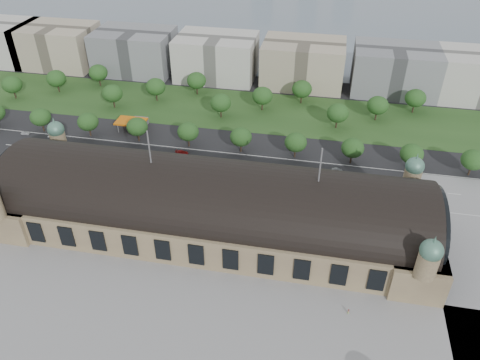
% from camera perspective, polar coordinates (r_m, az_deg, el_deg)
% --- Properties ---
extents(ground, '(900.00, 900.00, 0.00)m').
position_cam_1_polar(ground, '(167.36, -3.38, -5.92)').
color(ground, black).
rests_on(ground, ground).
extents(station, '(150.00, 48.40, 44.30)m').
position_cam_1_polar(station, '(160.78, -3.50, -3.17)').
color(station, '#94825B').
rests_on(station, ground).
extents(plaza_south, '(190.00, 48.00, 0.12)m').
position_cam_1_polar(plaza_south, '(136.70, -3.74, -18.48)').
color(plaza_south, gray).
rests_on(plaza_south, ground).
extents(road_slab, '(260.00, 26.00, 0.10)m').
position_cam_1_polar(road_slab, '(201.07, -6.32, 1.85)').
color(road_slab, black).
rests_on(road_slab, ground).
extents(grass_belt, '(300.00, 45.00, 0.10)m').
position_cam_1_polar(grass_belt, '(245.92, -1.56, 8.69)').
color(grass_belt, '#24461C').
rests_on(grass_belt, ground).
extents(petrol_station, '(14.00, 13.00, 5.05)m').
position_cam_1_polar(petrol_station, '(232.44, -12.55, 6.96)').
color(petrol_station, '#C9620B').
rests_on(petrol_station, ground).
extents(lake, '(700.00, 320.00, 0.08)m').
position_cam_1_polar(lake, '(434.93, 6.70, 20.42)').
color(lake, slate).
rests_on(lake, ground).
extents(office_1, '(45.00, 32.00, 24.00)m').
position_cam_1_polar(office_1, '(318.08, -21.34, 15.02)').
color(office_1, tan).
rests_on(office_1, ground).
extents(office_2, '(45.00, 32.00, 24.00)m').
position_cam_1_polar(office_2, '(295.46, -12.70, 15.08)').
color(office_2, gray).
rests_on(office_2, ground).
extents(office_3, '(45.00, 32.00, 24.00)m').
position_cam_1_polar(office_3, '(280.03, -2.89, 14.75)').
color(office_3, '#B9B7AF').
rests_on(office_3, ground).
extents(office_4, '(45.00, 32.00, 24.00)m').
position_cam_1_polar(office_4, '(273.01, 7.68, 13.93)').
color(office_4, tan).
rests_on(office_4, ground).
extents(office_5, '(45.00, 32.00, 24.00)m').
position_cam_1_polar(office_5, '(275.05, 18.35, 12.64)').
color(office_5, gray).
rests_on(office_5, ground).
extents(tree_row_1, '(9.60, 9.60, 11.52)m').
position_cam_1_polar(tree_row_1, '(240.44, -23.15, 7.05)').
color(tree_row_1, '#2D2116').
rests_on(tree_row_1, ground).
extents(tree_row_2, '(9.60, 9.60, 11.52)m').
position_cam_1_polar(tree_row_2, '(228.38, -18.05, 6.75)').
color(tree_row_2, '#2D2116').
rests_on(tree_row_2, ground).
extents(tree_row_3, '(9.60, 9.60, 11.52)m').
position_cam_1_polar(tree_row_3, '(218.30, -12.43, 6.36)').
color(tree_row_3, '#2D2116').
rests_on(tree_row_3, ground).
extents(tree_row_4, '(9.60, 9.60, 11.52)m').
position_cam_1_polar(tree_row_4, '(210.48, -6.35, 5.87)').
color(tree_row_4, '#2D2116').
rests_on(tree_row_4, ground).
extents(tree_row_5, '(9.60, 9.60, 11.52)m').
position_cam_1_polar(tree_row_5, '(205.19, 0.11, 5.27)').
color(tree_row_5, '#2D2116').
rests_on(tree_row_5, ground).
extents(tree_row_6, '(9.60, 9.60, 11.52)m').
position_cam_1_polar(tree_row_6, '(202.63, 6.81, 4.58)').
color(tree_row_6, '#2D2116').
rests_on(tree_row_6, ground).
extents(tree_row_7, '(9.60, 9.60, 11.52)m').
position_cam_1_polar(tree_row_7, '(202.89, 13.57, 3.82)').
color(tree_row_7, '#2D2116').
rests_on(tree_row_7, ground).
extents(tree_row_8, '(9.60, 9.60, 11.52)m').
position_cam_1_polar(tree_row_8, '(205.96, 20.21, 3.02)').
color(tree_row_8, '#2D2116').
rests_on(tree_row_8, ground).
extents(tree_row_9, '(9.60, 9.60, 11.52)m').
position_cam_1_polar(tree_row_9, '(211.73, 26.56, 2.21)').
color(tree_row_9, '#2D2116').
rests_on(tree_row_9, ground).
extents(tree_belt_0, '(10.40, 10.40, 12.48)m').
position_cam_1_polar(tree_belt_0, '(281.12, -26.05, 10.42)').
color(tree_belt_0, '#2D2116').
rests_on(tree_belt_0, ground).
extents(tree_belt_1, '(10.40, 10.40, 12.48)m').
position_cam_1_polar(tree_belt_1, '(279.67, -21.50, 11.45)').
color(tree_belt_1, '#2D2116').
rests_on(tree_belt_1, ground).
extents(tree_belt_2, '(10.40, 10.40, 12.48)m').
position_cam_1_polar(tree_belt_2, '(280.02, -16.90, 12.42)').
color(tree_belt_2, '#2D2116').
rests_on(tree_belt_2, ground).
extents(tree_belt_3, '(10.40, 10.40, 12.48)m').
position_cam_1_polar(tree_belt_3, '(252.20, -15.29, 10.16)').
color(tree_belt_3, '#2D2116').
rests_on(tree_belt_3, ground).
extents(tree_belt_4, '(10.40, 10.40, 12.48)m').
position_cam_1_polar(tree_belt_4, '(254.87, -10.25, 11.13)').
color(tree_belt_4, '#2D2116').
rests_on(tree_belt_4, ground).
extents(tree_belt_5, '(10.40, 10.40, 12.48)m').
position_cam_1_polar(tree_belt_5, '(259.46, -5.33, 11.98)').
color(tree_belt_5, '#2D2116').
rests_on(tree_belt_5, ground).
extents(tree_belt_6, '(10.40, 10.40, 12.48)m').
position_cam_1_polar(tree_belt_6, '(233.83, -2.37, 9.39)').
color(tree_belt_6, '#2D2116').
rests_on(tree_belt_6, ground).
extents(tree_belt_7, '(10.40, 10.40, 12.48)m').
position_cam_1_polar(tree_belt_7, '(241.24, 2.76, 10.23)').
color(tree_belt_7, '#2D2116').
rests_on(tree_belt_7, ground).
extents(tree_belt_8, '(10.40, 10.40, 12.48)m').
position_cam_1_polar(tree_belt_8, '(250.45, 7.57, 10.94)').
color(tree_belt_8, '#2D2116').
rests_on(tree_belt_8, ground).
extents(tree_belt_9, '(10.40, 10.40, 12.48)m').
position_cam_1_polar(tree_belt_9, '(228.58, 11.83, 8.00)').
color(tree_belt_9, '#2D2116').
rests_on(tree_belt_9, ground).
extents(tree_belt_10, '(10.40, 10.40, 12.48)m').
position_cam_1_polar(tree_belt_10, '(240.69, 16.45, 8.72)').
color(tree_belt_10, '#2D2116').
rests_on(tree_belt_10, ground).
extents(tree_belt_11, '(10.40, 10.40, 12.48)m').
position_cam_1_polar(tree_belt_11, '(254.22, 20.61, 9.32)').
color(tree_belt_11, '#2D2116').
rests_on(tree_belt_11, ground).
extents(traffic_car_0, '(4.51, 2.04, 1.50)m').
position_cam_1_polar(traffic_car_0, '(232.62, -26.10, 3.36)').
color(traffic_car_0, silver).
rests_on(traffic_car_0, ground).
extents(traffic_car_1, '(3.99, 1.83, 1.27)m').
position_cam_1_polar(traffic_car_1, '(243.91, -24.72, 5.20)').
color(traffic_car_1, gray).
rests_on(traffic_car_1, ground).
extents(traffic_car_2, '(5.36, 2.69, 1.46)m').
position_cam_1_polar(traffic_car_2, '(211.53, -14.43, 2.93)').
color(traffic_car_2, black).
rests_on(traffic_car_2, ground).
extents(traffic_car_3, '(5.75, 2.53, 1.64)m').
position_cam_1_polar(traffic_car_3, '(208.26, -7.09, 3.35)').
color(traffic_car_3, maroon).
rests_on(traffic_car_3, ground).
extents(traffic_car_4, '(4.46, 1.81, 1.52)m').
position_cam_1_polar(traffic_car_4, '(187.93, 3.28, -0.35)').
color(traffic_car_4, '#1A214A').
rests_on(traffic_car_4, ground).
extents(traffic_car_5, '(4.51, 1.60, 1.48)m').
position_cam_1_polar(traffic_car_5, '(199.43, 11.75, 1.21)').
color(traffic_car_5, slate).
rests_on(traffic_car_5, ground).
extents(traffic_car_6, '(4.93, 2.67, 1.31)m').
position_cam_1_polar(traffic_car_6, '(195.44, 19.24, -1.03)').
color(traffic_car_6, silver).
rests_on(traffic_car_6, ground).
extents(parked_car_0, '(4.93, 3.24, 1.53)m').
position_cam_1_polar(parked_car_0, '(202.12, -18.36, 0.52)').
color(parked_car_0, black).
rests_on(parked_car_0, ground).
extents(parked_car_1, '(5.46, 4.41, 1.38)m').
position_cam_1_polar(parked_car_1, '(198.99, -16.04, 0.38)').
color(parked_car_1, maroon).
rests_on(parked_car_1, ground).
extents(parked_car_2, '(5.87, 5.20, 1.63)m').
position_cam_1_polar(parked_car_2, '(208.28, -20.79, 1.08)').
color(parked_car_2, '#171741').
rests_on(parked_car_2, ground).
extents(parked_car_3, '(4.40, 3.36, 1.40)m').
position_cam_1_polar(parked_car_3, '(198.77, -14.12, 0.69)').
color(parked_car_3, '#505357').
rests_on(parked_car_3, ground).
extents(parked_car_4, '(5.02, 4.31, 1.63)m').
position_cam_1_polar(parked_car_4, '(200.99, -16.12, 0.79)').
color(parked_car_4, silver).
rests_on(parked_car_4, ground).
extents(parked_car_5, '(6.13, 5.69, 1.60)m').
position_cam_1_polar(parked_car_5, '(198.21, -13.78, 0.68)').
color(parked_car_5, gray).
rests_on(parked_car_5, ground).
extents(parked_car_6, '(5.65, 3.93, 1.52)m').
position_cam_1_polar(parked_car_6, '(189.94, -6.85, -0.14)').
color(parked_car_6, black).
rests_on(parked_car_6, ground).
extents(bus_west, '(13.21, 4.07, 3.62)m').
position_cam_1_polar(bus_west, '(190.97, -1.37, 0.74)').
color(bus_west, '#AD1B2A').
rests_on(bus_west, ground).
extents(bus_mid, '(13.52, 3.77, 3.73)m').
position_cam_1_polar(bus_mid, '(187.87, -2.32, 0.08)').
color(bus_mid, beige).
rests_on(bus_mid, ground).
extents(bus_east, '(13.37, 4.26, 3.66)m').
position_cam_1_polar(bus_east, '(187.80, 8.12, -0.32)').
color(bus_east, silver).
rests_on(bus_east, ground).
extents(pedestrian_0, '(0.92, 0.63, 1.74)m').
position_cam_1_polar(pedestrian_0, '(143.95, 13.08, -15.37)').
color(pedestrian_0, gray).
rests_on(pedestrian_0, ground).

